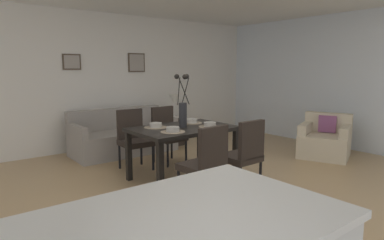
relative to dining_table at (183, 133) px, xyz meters
The scene contains 23 objects.
ground_plane 0.95m from the dining_table, 92.97° to the right, with size 9.00×9.00×0.00m, color tan.
back_wall_panel 2.64m from the dining_table, 90.81° to the left, with size 9.00×0.10×2.60m, color white.
side_window_wall 3.68m from the dining_table, ahead, with size 0.10×6.30×2.60m, color white.
dining_table is the anchor object (origin of this frame).
dining_chair_near_left 0.96m from the dining_table, 110.23° to the right, with size 0.47×0.47×0.92m.
dining_chair_near_right 0.94m from the dining_table, 109.70° to the left, with size 0.45×0.45×0.92m.
dining_chair_far_left 0.94m from the dining_table, 70.01° to the right, with size 0.45×0.45×0.92m.
dining_chair_far_right 0.93m from the dining_table, 70.74° to the left, with size 0.47×0.47×0.92m.
centerpiece_vase 0.37m from the dining_table, 55.35° to the left, with size 0.21×0.23×0.73m.
placemat_near_left 0.39m from the dining_table, 146.46° to the right, with size 0.32×0.32×0.01m, color #7F705B.
bowl_near_left 0.40m from the dining_table, 146.46° to the right, with size 0.17×0.17×0.07m.
placemat_near_right 0.39m from the dining_table, 146.46° to the left, with size 0.32×0.32×0.01m, color #7F705B.
bowl_near_right 0.40m from the dining_table, 146.46° to the left, with size 0.17×0.17×0.07m.
placemat_far_left 0.39m from the dining_table, 33.54° to the right, with size 0.32×0.32×0.01m, color #7F705B.
bowl_far_left 0.40m from the dining_table, 33.54° to the right, with size 0.17×0.17×0.07m.
placemat_far_right 0.39m from the dining_table, 33.54° to the left, with size 0.32×0.32×0.01m, color #7F705B.
bowl_far_right 0.40m from the dining_table, 33.54° to the left, with size 0.17×0.17×0.07m.
sofa 1.93m from the dining_table, 89.60° to the left, with size 1.85×0.84×0.80m.
side_table 2.20m from the dining_table, 58.18° to the left, with size 0.36×0.36×0.52m, color black.
table_lamp 2.18m from the dining_table, 58.18° to the left, with size 0.22×0.22×0.51m.
armchair 2.79m from the dining_table, 11.87° to the right, with size 1.04×1.04×0.75m.
framed_picture_left 2.76m from the dining_table, 104.87° to the left, with size 0.33×0.03×0.29m.
framed_picture_center 2.76m from the dining_table, 75.13° to the left, with size 0.37×0.03×0.38m.
Camera 1 is at (-2.72, -3.04, 1.55)m, focal length 31.63 mm.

